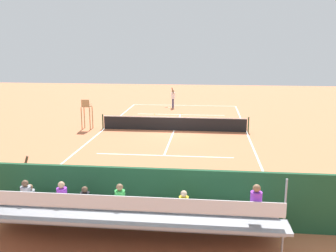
{
  "coord_description": "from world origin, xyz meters",
  "views": [
    {
      "loc": [
        -2.3,
        25.44,
        5.95
      ],
      "look_at": [
        0.0,
        4.0,
        1.2
      ],
      "focal_mm": 40.08,
      "sensor_mm": 36.0,
      "label": 1
    }
  ],
  "objects": [
    {
      "name": "umpire_chair",
      "position": [
        6.2,
        0.18,
        1.31
      ],
      "size": [
        0.67,
        0.67,
        2.14
      ],
      "color": "#A88456",
      "rests_on": "ground"
    },
    {
      "name": "tennis_ball_far",
      "position": [
        2.21,
        -5.72,
        0.03
      ],
      "size": [
        0.07,
        0.07,
        0.07
      ],
      "primitive_type": "sphere",
      "color": "#CCDB33",
      "rests_on": "ground"
    },
    {
      "name": "ground_plane",
      "position": [
        0.0,
        0.0,
        0.0
      ],
      "size": [
        60.0,
        60.0,
        0.0
      ],
      "primitive_type": "plane",
      "color": "#CC7047"
    },
    {
      "name": "court_line_markings",
      "position": [
        0.0,
        -0.04,
        0.0
      ],
      "size": [
        10.1,
        22.2,
        0.01
      ],
      "color": "white",
      "rests_on": "ground"
    },
    {
      "name": "tennis_net",
      "position": [
        0.0,
        0.0,
        0.5
      ],
      "size": [
        10.3,
        0.1,
        1.07
      ],
      "color": "black",
      "rests_on": "ground"
    },
    {
      "name": "tennis_player",
      "position": [
        0.98,
        -9.55,
        1.02
      ],
      "size": [
        0.37,
        0.54,
        1.93
      ],
      "color": "navy",
      "rests_on": "ground"
    },
    {
      "name": "equipment_bag",
      "position": [
        -0.53,
        13.4,
        0.18
      ],
      "size": [
        0.9,
        0.36,
        0.36
      ],
      "primitive_type": "cube",
      "color": "#B22D2D",
      "rests_on": "ground"
    },
    {
      "name": "backdrop_wall",
      "position": [
        0.0,
        14.0,
        1.0
      ],
      "size": [
        18.0,
        0.16,
        2.0
      ],
      "primitive_type": "cube",
      "color": "#1E4C2D",
      "rests_on": "ground"
    },
    {
      "name": "bleacher_stand",
      "position": [
        0.14,
        15.35,
        0.95
      ],
      "size": [
        9.06,
        2.4,
        2.48
      ],
      "color": "gray",
      "rests_on": "ground"
    },
    {
      "name": "courtside_bench",
      "position": [
        -2.35,
        13.27,
        0.56
      ],
      "size": [
        1.8,
        0.4,
        0.93
      ],
      "color": "#234C2D",
      "rests_on": "ground"
    },
    {
      "name": "tennis_ball_near",
      "position": [
        -0.08,
        -6.47,
        0.03
      ],
      "size": [
        0.07,
        0.07,
        0.07
      ],
      "primitive_type": "sphere",
      "color": "#CCDB33",
      "rests_on": "ground"
    },
    {
      "name": "line_judge",
      "position": [
        4.27,
        13.11,
        1.02
      ],
      "size": [
        0.44,
        0.56,
        1.93
      ],
      "color": "#232328",
      "rests_on": "ground"
    },
    {
      "name": "tennis_racket",
      "position": [
        1.39,
        -9.53,
        0.01
      ],
      "size": [
        0.58,
        0.39,
        0.03
      ],
      "color": "black",
      "rests_on": "ground"
    }
  ]
}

